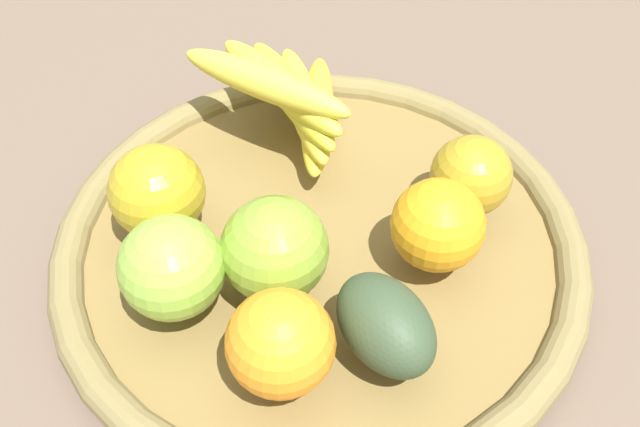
% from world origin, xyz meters
% --- Properties ---
extents(ground_plane, '(2.40, 2.40, 0.00)m').
position_xyz_m(ground_plane, '(0.00, 0.00, 0.00)').
color(ground_plane, brown).
rests_on(ground_plane, ground).
extents(basket, '(0.43, 0.43, 0.03)m').
position_xyz_m(basket, '(0.00, 0.00, 0.02)').
color(basket, brown).
rests_on(basket, ground_plane).
extents(avocado, '(0.09, 0.06, 0.06)m').
position_xyz_m(avocado, '(-0.12, 0.02, 0.06)').
color(avocado, '#34462D').
rests_on(avocado, basket).
extents(banana_bunch, '(0.17, 0.16, 0.08)m').
position_xyz_m(banana_bunch, '(0.12, -0.04, 0.07)').
color(banana_bunch, yellow).
rests_on(banana_bunch, basket).
extents(orange_0, '(0.09, 0.09, 0.07)m').
position_xyz_m(orange_0, '(-0.07, -0.06, 0.07)').
color(orange_0, orange).
rests_on(orange_0, basket).
extents(apple_2, '(0.11, 0.11, 0.08)m').
position_xyz_m(apple_2, '(-0.01, 0.12, 0.07)').
color(apple_2, '#8AB93E').
rests_on(apple_2, basket).
extents(apple_3, '(0.08, 0.08, 0.07)m').
position_xyz_m(apple_3, '(-0.04, -0.12, 0.07)').
color(apple_3, '#A98920').
rests_on(apple_3, basket).
extents(apple_0, '(0.11, 0.11, 0.08)m').
position_xyz_m(apple_0, '(0.07, 0.11, 0.07)').
color(apple_0, '#AF951F').
rests_on(apple_0, basket).
extents(orange_1, '(0.09, 0.09, 0.07)m').
position_xyz_m(orange_1, '(-0.10, 0.09, 0.07)').
color(orange_1, orange).
rests_on(orange_1, basket).
extents(apple_1, '(0.09, 0.09, 0.08)m').
position_xyz_m(apple_1, '(-0.03, 0.05, 0.07)').
color(apple_1, olive).
rests_on(apple_1, basket).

